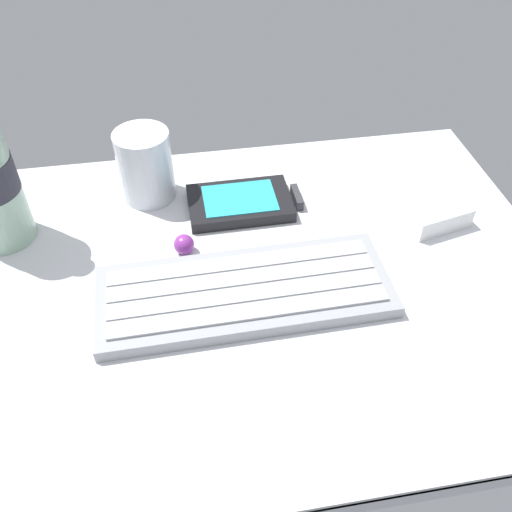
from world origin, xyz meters
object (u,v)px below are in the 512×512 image
Objects in this scene: keyboard at (245,291)px; charger_block at (433,212)px; trackball_mouse at (184,244)px; juice_cup at (146,168)px; handheld_device at (245,202)px.

charger_block reaches higher than keyboard.
trackball_mouse is (-28.46, -0.65, -0.10)cm from charger_block.
juice_cup is 11.72cm from trackball_mouse.
keyboard is at bearing -54.07° from trackball_mouse.
handheld_device is 10.05cm from trackball_mouse.
juice_cup is at bearing 107.48° from trackball_mouse.
juice_cup is at bearing 115.77° from keyboard.
handheld_device is 1.83× the size of charger_block.
handheld_device is (2.21, 14.02, -0.08)cm from keyboard.
charger_block is at bearing -17.74° from juice_cup.
keyboard is 24.42cm from charger_block.
keyboard is 4.17× the size of charger_block.
handheld_device is at bearing 164.29° from charger_block.
trackball_mouse is at bearing -178.69° from charger_block.
trackball_mouse is (3.42, -10.85, -2.81)cm from juice_cup.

